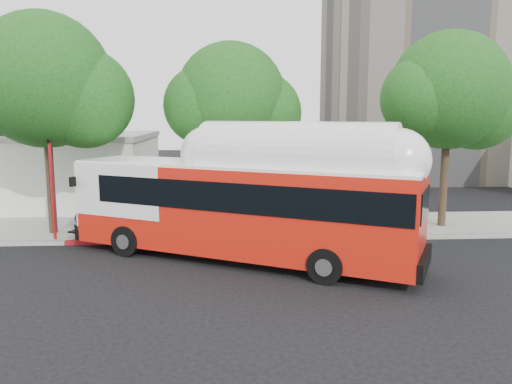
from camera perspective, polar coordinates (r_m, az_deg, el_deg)
ground at (r=17.76m, az=0.79°, el=-8.82°), size 120.00×120.00×0.00m
sidewalk at (r=24.00m, az=-0.41°, el=-3.93°), size 60.00×5.00×0.15m
curb_strip at (r=21.48m, az=-0.02°, el=-5.47°), size 60.00×0.30×0.15m
red_curb_segment at (r=21.50m, az=-8.06°, el=-5.53°), size 10.00×0.32×0.16m
street_tree_left at (r=23.59m, az=-21.88°, el=11.19°), size 6.67×5.80×9.74m
street_tree_mid at (r=22.94m, az=-1.87°, el=10.15°), size 5.75×5.00×8.62m
street_tree_right at (r=25.15m, az=22.04°, el=10.20°), size 6.21×5.40×9.18m
low_commercial_bldg at (r=33.53m, az=-25.88°, el=2.43°), size 16.20×10.20×4.25m
transit_bus at (r=18.38m, az=-1.61°, el=-1.99°), size 13.51×8.60×4.13m
signal_pole at (r=22.53m, az=-22.25°, el=0.31°), size 0.13×0.42×4.48m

